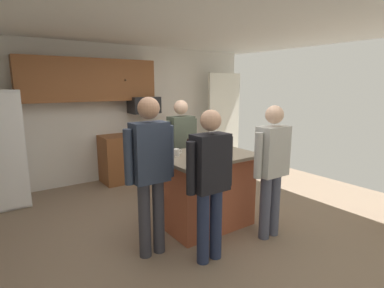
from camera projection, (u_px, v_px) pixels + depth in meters
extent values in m
plane|color=#7F6B56|center=(192.00, 231.00, 3.89)|extent=(7.04, 7.04, 0.00)
plane|color=white|center=(191.00, 16.00, 3.39)|extent=(7.04, 7.04, 0.00)
cube|color=silver|center=(109.00, 113.00, 5.89)|extent=(6.40, 0.10, 2.60)
cube|color=white|center=(224.00, 117.00, 7.07)|extent=(0.90, 0.06, 2.00)
cube|color=brown|center=(90.00, 80.00, 5.38)|extent=(2.40, 0.35, 0.75)
sphere|color=#4C3823|center=(126.00, 80.00, 5.57)|extent=(0.04, 0.04, 0.04)
cube|color=brown|center=(146.00, 155.00, 6.13)|extent=(1.80, 0.60, 0.90)
sphere|color=#4C3823|center=(173.00, 155.00, 6.13)|extent=(0.04, 0.04, 0.04)
cube|color=white|center=(9.00, 152.00, 4.35)|extent=(0.42, 0.04, 1.70)
cube|color=black|center=(144.00, 105.00, 5.96)|extent=(0.56, 0.40, 0.32)
cube|color=#AD5638|center=(205.00, 191.00, 4.00)|extent=(1.09, 0.78, 0.93)
cube|color=gray|center=(205.00, 156.00, 3.90)|extent=(1.23, 0.92, 0.04)
cylinder|color=#383842|center=(177.00, 180.00, 4.69)|extent=(0.13, 0.13, 0.79)
cylinder|color=#383842|center=(186.00, 178.00, 4.78)|extent=(0.13, 0.13, 0.79)
cube|color=#4C5647|center=(181.00, 136.00, 4.60)|extent=(0.38, 0.22, 0.59)
sphere|color=beige|center=(181.00, 107.00, 4.52)|extent=(0.21, 0.21, 0.21)
cylinder|color=#4C5647|center=(167.00, 139.00, 4.47)|extent=(0.09, 0.09, 0.53)
cylinder|color=#4C5647|center=(194.00, 136.00, 4.74)|extent=(0.09, 0.09, 0.53)
cylinder|color=#383842|center=(145.00, 220.00, 3.24)|extent=(0.13, 0.13, 0.84)
cylinder|color=#383842|center=(159.00, 216.00, 3.34)|extent=(0.13, 0.13, 0.84)
cube|color=#2D384C|center=(150.00, 152.00, 3.15)|extent=(0.38, 0.22, 0.63)
sphere|color=tan|center=(149.00, 108.00, 3.06)|extent=(0.23, 0.23, 0.23)
cylinder|color=#2D384C|center=(128.00, 157.00, 3.01)|extent=(0.09, 0.09, 0.57)
cylinder|color=#2D384C|center=(170.00, 151.00, 3.28)|extent=(0.09, 0.09, 0.57)
cylinder|color=#4C5166|center=(265.00, 208.00, 3.64)|extent=(0.13, 0.13, 0.78)
cylinder|color=#4C5166|center=(274.00, 205.00, 3.73)|extent=(0.13, 0.13, 0.78)
cube|color=#B7B7B2|center=(273.00, 151.00, 3.55)|extent=(0.38, 0.22, 0.59)
sphere|color=beige|center=(275.00, 115.00, 3.47)|extent=(0.21, 0.21, 0.21)
cylinder|color=#B7B7B2|center=(258.00, 156.00, 3.42)|extent=(0.09, 0.09, 0.53)
cylinder|color=#B7B7B2|center=(286.00, 150.00, 3.69)|extent=(0.09, 0.09, 0.53)
cylinder|color=#232D4C|center=(203.00, 228.00, 3.13)|extent=(0.13, 0.13, 0.78)
cylinder|color=#232D4C|center=(216.00, 224.00, 3.23)|extent=(0.13, 0.13, 0.78)
cube|color=black|center=(210.00, 163.00, 3.05)|extent=(0.38, 0.22, 0.59)
sphere|color=tan|center=(211.00, 120.00, 2.96)|extent=(0.21, 0.21, 0.21)
cylinder|color=black|center=(191.00, 168.00, 2.91)|extent=(0.09, 0.09, 0.53)
cylinder|color=black|center=(228.00, 161.00, 3.18)|extent=(0.09, 0.09, 0.53)
cylinder|color=white|center=(176.00, 152.00, 3.78)|extent=(0.08, 0.08, 0.09)
torus|color=white|center=(180.00, 152.00, 3.81)|extent=(0.06, 0.01, 0.06)
cylinder|color=black|center=(189.00, 154.00, 3.63)|extent=(0.07, 0.07, 0.13)
cylinder|color=black|center=(190.00, 145.00, 4.09)|extent=(0.07, 0.07, 0.16)
cylinder|color=black|center=(221.00, 144.00, 4.24)|extent=(0.07, 0.07, 0.12)
cylinder|color=black|center=(191.00, 156.00, 3.47)|extent=(0.07, 0.07, 0.16)
cylinder|color=black|center=(204.00, 145.00, 4.18)|extent=(0.07, 0.07, 0.13)
cube|color=#B7B7BC|center=(212.00, 153.00, 3.92)|extent=(0.44, 0.30, 0.02)
cube|color=#A8A8AD|center=(212.00, 151.00, 3.91)|extent=(0.44, 0.30, 0.02)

